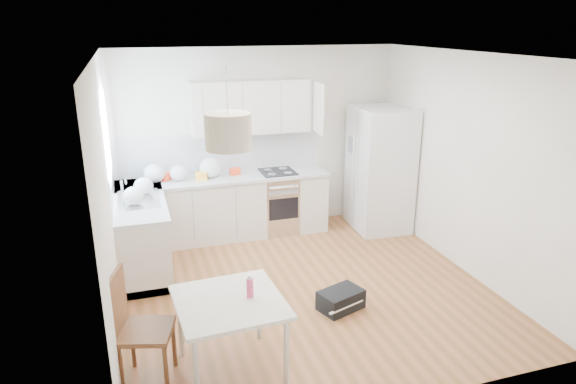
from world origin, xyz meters
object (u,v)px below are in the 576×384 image
object	(u,v)px
dining_table	(230,308)
dining_chair	(146,328)
refrigerator	(381,169)
gym_bag	(341,300)

from	to	relation	value
dining_table	dining_chair	world-z (taller)	dining_chair
refrigerator	dining_chair	world-z (taller)	refrigerator
dining_chair	gym_bag	world-z (taller)	dining_chair
refrigerator	dining_table	bearing A→B (deg)	-134.00
dining_table	gym_bag	bearing A→B (deg)	23.02
dining_table	gym_bag	size ratio (longest dim) A/B	2.05
refrigerator	dining_chair	distance (m)	4.47
dining_chair	dining_table	bearing A→B (deg)	8.27
refrigerator	dining_table	distance (m)	3.97
dining_table	dining_chair	bearing A→B (deg)	169.14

